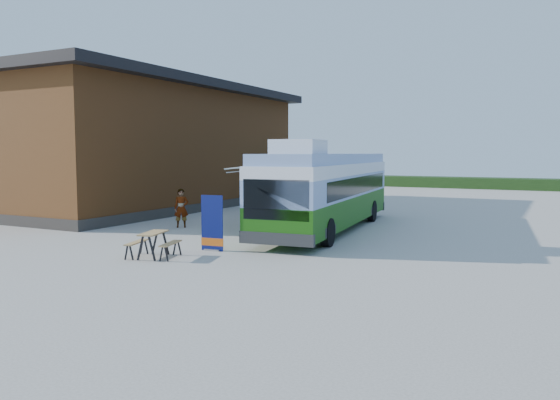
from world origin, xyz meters
The scene contains 10 objects.
ground centered at (0.00, 0.00, 0.00)m, with size 100.00×100.00×0.00m, color #BCB7AD.
barn centered at (-10.50, 10.00, 3.59)m, with size 9.60×21.20×7.50m.
hedge centered at (8.00, 38.00, 0.50)m, with size 40.00×3.00×1.00m, color #264419.
bus centered at (2.66, 5.38, 1.82)m, with size 3.93×12.62×3.81m.
awning centered at (0.22, 5.14, 2.78)m, with size 3.12×4.55×0.53m.
banner centered at (1.06, -1.07, 0.78)m, with size 0.83×0.24×1.91m.
picnic_table centered at (0.08, -2.94, 0.61)m, with size 1.72×1.61×0.82m.
person_a centered at (-3.50, 3.17, 0.87)m, with size 0.63×0.42×1.74m, color #999999.
person_b centered at (1.85, 10.56, 0.94)m, with size 0.92×0.71×1.89m, color #999999.
slurry_tanker centered at (-5.70, 18.05, 1.45)m, with size 2.93×6.73×2.52m.
Camera 1 is at (11.56, -16.39, 3.34)m, focal length 35.00 mm.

